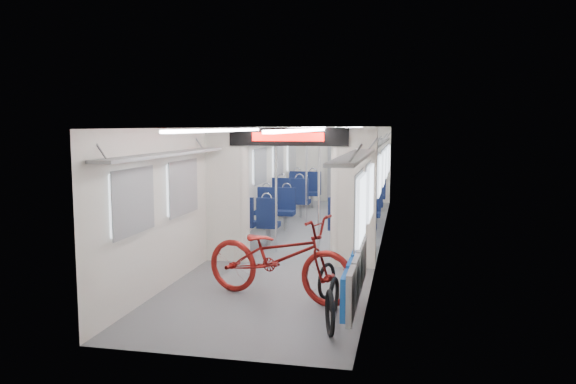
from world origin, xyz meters
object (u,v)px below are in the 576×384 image
(seat_bay_far_right, at_px, (367,195))
(stanchion_far_left, at_px, (306,177))
(stanchion_near_right, at_px, (319,192))
(bike_hoop_c, at_px, (327,283))
(bicycle, at_px, (279,257))
(seat_bay_far_left, at_px, (298,191))
(seat_bay_near_left, at_px, (267,212))
(stanchion_far_right, at_px, (335,178))
(seat_bay_near_right, at_px, (356,213))
(bike_hoop_a, at_px, (330,315))
(stanchion_near_left, at_px, (276,190))
(bike_hoop_b, at_px, (334,297))
(flip_bench, at_px, (355,275))

(seat_bay_far_right, xyz_separation_m, stanchion_far_left, (-1.26, -1.93, 0.62))
(stanchion_near_right, bearing_deg, stanchion_far_left, 104.47)
(bike_hoop_c, xyz_separation_m, seat_bay_far_right, (0.04, 7.26, 0.31))
(stanchion_near_right, relative_size, stanchion_far_left, 1.00)
(bicycle, height_order, seat_bay_far_left, bicycle)
(bicycle, relative_size, seat_bay_near_left, 1.14)
(seat_bay_far_left, xyz_separation_m, seat_bay_far_right, (1.87, -0.21, -0.03))
(seat_bay_far_left, bearing_deg, stanchion_far_right, -58.85)
(bicycle, xyz_separation_m, seat_bay_near_right, (0.68, 4.22, -0.04))
(stanchion_far_right, bearing_deg, bike_hoop_c, -83.93)
(seat_bay_far_left, height_order, seat_bay_far_right, seat_bay_far_left)
(seat_bay_far_right, bearing_deg, bike_hoop_a, -88.77)
(stanchion_far_left, bearing_deg, seat_bay_near_left, -113.90)
(seat_bay_near_right, relative_size, stanchion_near_left, 0.89)
(seat_bay_near_right, height_order, seat_bay_far_right, seat_bay_near_right)
(stanchion_near_left, distance_m, stanchion_near_right, 0.81)
(stanchion_far_right, bearing_deg, seat_bay_near_left, -131.25)
(bike_hoop_b, bearing_deg, flip_bench, -45.61)
(bicycle, distance_m, stanchion_near_left, 2.89)
(bike_hoop_b, relative_size, seat_bay_near_right, 0.22)
(seat_bay_near_right, bearing_deg, flip_bench, -85.16)
(seat_bay_near_left, height_order, stanchion_far_right, stanchion_far_right)
(flip_bench, height_order, bike_hoop_b, flip_bench)
(seat_bay_near_left, relative_size, seat_bay_far_right, 0.97)
(bike_hoop_b, distance_m, stanchion_near_left, 3.64)
(bike_hoop_c, xyz_separation_m, seat_bay_near_right, (0.04, 4.09, 0.32))
(seat_bay_far_left, bearing_deg, stanchion_near_right, -74.96)
(flip_bench, relative_size, stanchion_near_left, 0.93)
(seat_bay_far_left, distance_m, stanchion_near_left, 4.91)
(seat_bay_far_right, bearing_deg, seat_bay_near_left, -119.55)
(seat_bay_near_right, bearing_deg, seat_bay_far_right, 90.00)
(seat_bay_near_left, distance_m, stanchion_near_left, 1.56)
(bike_hoop_a, relative_size, bike_hoop_c, 1.07)
(bicycle, height_order, seat_bay_near_right, bicycle)
(bike_hoop_b, distance_m, bike_hoop_c, 0.58)
(bike_hoop_a, height_order, seat_bay_far_right, seat_bay_far_right)
(bicycle, height_order, bike_hoop_c, bicycle)
(bike_hoop_c, bearing_deg, seat_bay_far_left, 103.76)
(flip_bench, relative_size, seat_bay_far_right, 1.08)
(bike_hoop_b, bearing_deg, bicycle, 151.94)
(bike_hoop_b, height_order, seat_bay_far_right, seat_bay_far_right)
(bike_hoop_a, relative_size, stanchion_far_right, 0.23)
(seat_bay_near_right, relative_size, stanchion_near_right, 0.89)
(bicycle, distance_m, stanchion_far_left, 5.52)
(bicycle, height_order, flip_bench, bicycle)
(flip_bench, distance_m, stanchion_far_right, 6.36)
(bike_hoop_a, xyz_separation_m, stanchion_far_left, (-1.45, 6.68, 0.91))
(flip_bench, height_order, seat_bay_far_left, seat_bay_far_left)
(seat_bay_near_left, bearing_deg, flip_bench, -64.58)
(flip_bench, distance_m, stanchion_near_right, 3.57)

